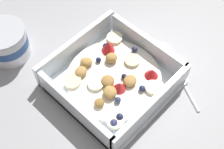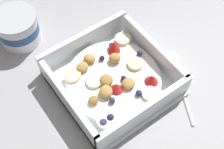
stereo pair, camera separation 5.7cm
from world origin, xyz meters
The scene contains 4 objects.
ground_plane centered at (0.00, 0.00, 0.00)m, with size 2.40×2.40×0.00m, color #9E9EA3.
fruit_bowl centered at (-0.01, 0.00, 0.02)m, with size 0.20×0.20×0.06m.
spoon centered at (0.11, -0.04, 0.00)m, with size 0.10×0.16×0.01m.
yogurt_cup centered at (-0.10, 0.21, 0.03)m, with size 0.09×0.09×0.07m.
Camera 1 is at (-0.23, -0.21, 0.51)m, focal length 49.40 mm.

